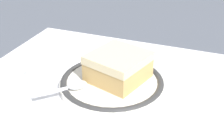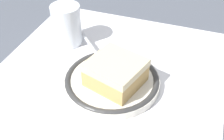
{
  "view_description": "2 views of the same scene",
  "coord_description": "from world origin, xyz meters",
  "px_view_note": "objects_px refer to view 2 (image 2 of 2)",
  "views": [
    {
      "loc": [
        0.14,
        -0.37,
        0.27
      ],
      "look_at": [
        -0.01,
        0.02,
        0.04
      ],
      "focal_mm": 46.99,
      "sensor_mm": 36.0,
      "label": 1
    },
    {
      "loc": [
        0.35,
        0.14,
        0.36
      ],
      "look_at": [
        -0.01,
        0.02,
        0.04
      ],
      "focal_mm": 45.41,
      "sensor_mm": 36.0,
      "label": 2
    }
  ],
  "objects_px": {
    "cake_slice": "(116,72)",
    "cup": "(67,27)",
    "spoon": "(95,51)",
    "plate": "(112,81)"
  },
  "relations": [
    {
      "from": "cake_slice",
      "to": "cup",
      "type": "xyz_separation_m",
      "value": [
        -0.1,
        -0.15,
        -0.0
      ]
    },
    {
      "from": "spoon",
      "to": "cup",
      "type": "distance_m",
      "value": 0.09
    },
    {
      "from": "cake_slice",
      "to": "spoon",
      "type": "xyz_separation_m",
      "value": [
        -0.07,
        -0.07,
        -0.02
      ]
    },
    {
      "from": "plate",
      "to": "cup",
      "type": "relative_size",
      "value": 2.0
    },
    {
      "from": "plate",
      "to": "cake_slice",
      "type": "bearing_deg",
      "value": 54.55
    },
    {
      "from": "cake_slice",
      "to": "spoon",
      "type": "distance_m",
      "value": 0.1
    },
    {
      "from": "cake_slice",
      "to": "cup",
      "type": "relative_size",
      "value": 1.25
    },
    {
      "from": "cup",
      "to": "spoon",
      "type": "bearing_deg",
      "value": 65.35
    },
    {
      "from": "cake_slice",
      "to": "plate",
      "type": "bearing_deg",
      "value": -125.45
    },
    {
      "from": "plate",
      "to": "spoon",
      "type": "bearing_deg",
      "value": -136.68
    }
  ]
}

